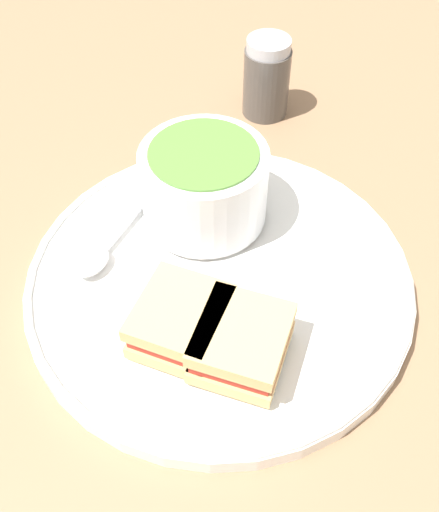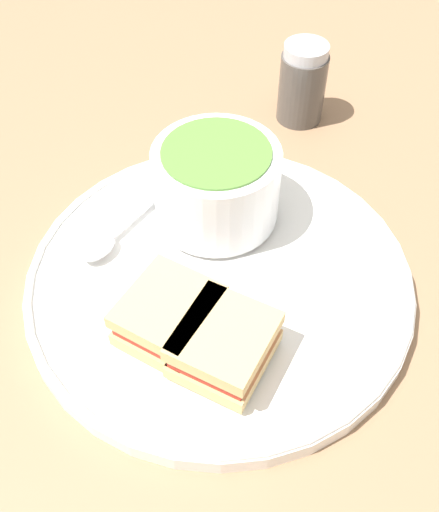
% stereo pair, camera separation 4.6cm
% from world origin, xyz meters
% --- Properties ---
extents(ground_plane, '(2.40, 2.40, 0.00)m').
position_xyz_m(ground_plane, '(0.00, 0.00, 0.00)').
color(ground_plane, '#8E6B4C').
extents(plate, '(0.31, 0.31, 0.02)m').
position_xyz_m(plate, '(0.00, 0.00, 0.01)').
color(plate, white).
rests_on(plate, ground_plane).
extents(soup_bowl, '(0.11, 0.11, 0.07)m').
position_xyz_m(soup_bowl, '(-0.04, 0.05, 0.05)').
color(soup_bowl, white).
rests_on(soup_bowl, plate).
extents(spoon, '(0.03, 0.13, 0.01)m').
position_xyz_m(spoon, '(-0.10, -0.03, 0.02)').
color(spoon, silver).
rests_on(spoon, plate).
extents(sandwich_half_near, '(0.06, 0.07, 0.03)m').
position_xyz_m(sandwich_half_near, '(-0.00, -0.07, 0.04)').
color(sandwich_half_near, tan).
rests_on(sandwich_half_near, plate).
extents(sandwich_half_far, '(0.07, 0.07, 0.03)m').
position_xyz_m(sandwich_half_far, '(0.05, -0.06, 0.04)').
color(sandwich_half_far, tan).
rests_on(sandwich_half_far, plate).
extents(salt_shaker, '(0.05, 0.05, 0.08)m').
position_xyz_m(salt_shaker, '(-0.06, 0.24, 0.04)').
color(salt_shaker, '#4C4742').
rests_on(salt_shaker, ground_plane).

